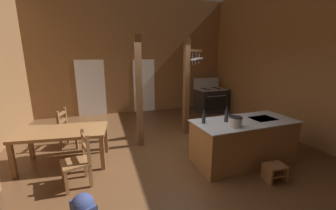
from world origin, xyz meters
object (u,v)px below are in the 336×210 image
object	(u,v)px
stockpot_on_counter	(235,122)
bottle_tall_on_counter	(226,116)
mixing_bowl_on_counter	(229,116)
step_stool	(275,171)
ladderback_chair_by_post	(79,161)
kitchen_island	(243,141)
stove_range	(210,100)
bottle_short_on_counter	(204,118)
ladderback_chair_near_window	(69,129)
dining_table	(63,134)

from	to	relation	value
stockpot_on_counter	bottle_tall_on_counter	bearing A→B (deg)	89.58
mixing_bowl_on_counter	bottle_tall_on_counter	xyz separation A→B (m)	(-0.23, -0.23, 0.09)
step_stool	ladderback_chair_by_post	bearing A→B (deg)	164.36
kitchen_island	step_stool	xyz separation A→B (m)	(0.11, -0.79, -0.27)
kitchen_island	step_stool	size ratio (longest dim) A/B	5.83
bottle_tall_on_counter	stove_range	bearing A→B (deg)	65.09
ladderback_chair_by_post	bottle_short_on_counter	world-z (taller)	bottle_short_on_counter
step_stool	bottle_short_on_counter	xyz separation A→B (m)	(-1.00, 0.91, 0.83)
step_stool	mixing_bowl_on_counter	size ratio (longest dim) A/B	2.09
stockpot_on_counter	mixing_bowl_on_counter	distance (m)	0.59
kitchen_island	stockpot_on_counter	xyz separation A→B (m)	(-0.42, -0.25, 0.55)
ladderback_chair_by_post	bottle_short_on_counter	bearing A→B (deg)	-0.68
step_stool	bottle_tall_on_counter	bearing A→B (deg)	122.08
step_stool	bottle_tall_on_counter	distance (m)	1.31
ladderback_chair_by_post	stockpot_on_counter	bearing A→B (deg)	-8.01
ladderback_chair_by_post	mixing_bowl_on_counter	distance (m)	3.10
ladderback_chair_by_post	stockpot_on_counter	size ratio (longest dim) A/B	2.95
stove_range	ladderback_chair_by_post	xyz separation A→B (m)	(-4.58, -3.68, -0.03)
ladderback_chair_near_window	ladderback_chair_by_post	distance (m)	1.84
step_stool	stockpot_on_counter	world-z (taller)	stockpot_on_counter
stockpot_on_counter	mixing_bowl_on_counter	bearing A→B (deg)	66.29
ladderback_chair_near_window	stockpot_on_counter	size ratio (longest dim) A/B	2.95
stove_range	stockpot_on_counter	distance (m)	4.47
kitchen_island	mixing_bowl_on_counter	xyz separation A→B (m)	(-0.19, 0.28, 0.48)
kitchen_island	bottle_tall_on_counter	world-z (taller)	bottle_tall_on_counter
dining_table	bottle_short_on_counter	world-z (taller)	bottle_short_on_counter
kitchen_island	dining_table	bearing A→B (deg)	164.12
step_stool	bottle_short_on_counter	bearing A→B (deg)	137.59
bottle_short_on_counter	ladderback_chair_by_post	bearing A→B (deg)	179.32
ladderback_chair_by_post	bottle_tall_on_counter	world-z (taller)	bottle_tall_on_counter
stove_range	mixing_bowl_on_counter	size ratio (longest dim) A/B	7.31
stockpot_on_counter	bottle_tall_on_counter	distance (m)	0.30
kitchen_island	stove_range	size ratio (longest dim) A/B	1.67
mixing_bowl_on_counter	step_stool	bearing A→B (deg)	-74.64
mixing_bowl_on_counter	kitchen_island	bearing A→B (deg)	-56.74
ladderback_chair_near_window	bottle_short_on_counter	distance (m)	3.34
stove_range	bottle_short_on_counter	distance (m)	4.35
step_stool	ladderback_chair_by_post	size ratio (longest dim) A/B	0.40
step_stool	ladderback_chair_by_post	distance (m)	3.49
stove_range	stockpot_on_counter	size ratio (longest dim) A/B	4.10
stove_range	ladderback_chair_near_window	xyz separation A→B (m)	(-4.96, -1.87, -0.03)
dining_table	bottle_tall_on_counter	bearing A→B (deg)	-17.02
stockpot_on_counter	bottle_short_on_counter	bearing A→B (deg)	141.69
kitchen_island	bottle_short_on_counter	bearing A→B (deg)	172.27
stockpot_on_counter	ladderback_chair_by_post	bearing A→B (deg)	171.99
stockpot_on_counter	bottle_short_on_counter	distance (m)	0.60
stove_range	stockpot_on_counter	bearing A→B (deg)	-113.31
dining_table	mixing_bowl_on_counter	world-z (taller)	mixing_bowl_on_counter
kitchen_island	step_stool	world-z (taller)	kitchen_island
ladderback_chair_near_window	mixing_bowl_on_counter	size ratio (longest dim) A/B	5.26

